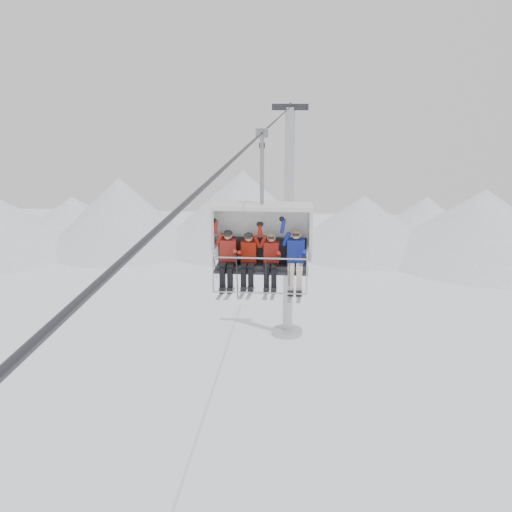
# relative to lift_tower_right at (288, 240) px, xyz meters

# --- Properties ---
(ridgeline) EXTENTS (72.00, 21.00, 7.00)m
(ridgeline) POSITION_rel_lift_tower_right_xyz_m (-1.58, 20.05, -2.94)
(ridgeline) COLOR white
(ridgeline) RESTS_ON ground
(lift_tower_right) EXTENTS (2.00, 1.80, 13.48)m
(lift_tower_right) POSITION_rel_lift_tower_right_xyz_m (0.00, 0.00, 0.00)
(lift_tower_right) COLOR #ACAEB4
(lift_tower_right) RESTS_ON ground
(haul_cable) EXTENTS (0.06, 50.00, 0.06)m
(haul_cable) POSITION_rel_lift_tower_right_xyz_m (0.00, -22.00, 7.52)
(haul_cable) COLOR #2E2E33
(haul_cable) RESTS_ON lift_tower_left
(chairlift_carrier) EXTENTS (2.53, 1.17, 3.98)m
(chairlift_carrier) POSITION_rel_lift_tower_right_xyz_m (0.00, -20.15, 4.93)
(chairlift_carrier) COLOR black
(chairlift_carrier) RESTS_ON haul_cable
(skier_far_left) EXTENTS (0.41, 1.69, 1.62)m
(skier_far_left) POSITION_rel_lift_tower_right_xyz_m (-0.85, -20.46, 4.43)
(skier_far_left) COLOR #AF271D
(skier_far_left) RESTS_ON chairlift_carrier
(skier_center_left) EXTENTS (0.38, 1.69, 1.54)m
(skier_center_left) POSITION_rel_lift_tower_right_xyz_m (-0.33, -20.46, 4.40)
(skier_center_left) COLOR #AE1D0B
(skier_center_left) RESTS_ON chairlift_carrier
(skier_center_right) EXTENTS (0.38, 1.69, 1.55)m
(skier_center_right) POSITION_rel_lift_tower_right_xyz_m (0.25, -20.46, 4.41)
(skier_center_right) COLOR #A81E15
(skier_center_right) RESTS_ON chairlift_carrier
(skier_far_right) EXTENTS (0.43, 1.69, 1.71)m
(skier_far_right) POSITION_rel_lift_tower_right_xyz_m (0.87, -20.45, 4.46)
(skier_far_right) COLOR #172BA5
(skier_far_right) RESTS_ON chairlift_carrier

